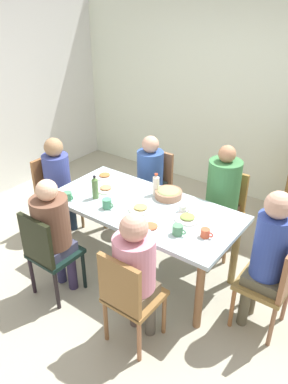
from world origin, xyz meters
TOP-DOWN VIEW (x-y plane):
  - ground_plane at (0.00, 0.00)m, footprint 6.28×6.28m
  - wall_back at (0.00, 2.18)m, footprint 5.47×0.12m
  - dining_table at (0.00, 0.00)m, footprint 1.84×0.89m
  - chair_0 at (-1.30, 0.00)m, footprint 0.40×0.40m
  - person_0 at (-1.21, 0.00)m, footprint 0.30×0.30m
  - chair_1 at (-0.46, 0.82)m, footprint 0.40×0.40m
  - person_1 at (-0.46, 0.73)m, footprint 0.31×0.31m
  - chair_2 at (0.46, 0.82)m, footprint 0.40×0.40m
  - person_2 at (0.46, 0.73)m, footprint 0.34×0.34m
  - chair_3 at (1.30, 0.00)m, footprint 0.40×0.40m
  - person_3 at (1.21, 0.00)m, footprint 0.30×0.30m
  - chair_4 at (-0.46, -0.82)m, footprint 0.40×0.40m
  - person_4 at (-0.46, -0.73)m, footprint 0.33×0.33m
  - chair_5 at (0.46, -0.82)m, footprint 0.40×0.40m
  - person_5 at (0.46, -0.73)m, footprint 0.32×0.32m
  - plate_0 at (-0.51, 0.03)m, footprint 0.22×0.22m
  - plate_1 at (0.45, 0.04)m, footprint 0.24×0.24m
  - plate_2 at (0.28, -0.28)m, footprint 0.23×0.23m
  - plate_3 at (0.02, -0.07)m, footprint 0.23×0.23m
  - plate_4 at (-0.72, 0.24)m, footprint 0.22×0.22m
  - bowl_0 at (0.09, 0.28)m, footprint 0.27×0.27m
  - cup_0 at (0.36, 0.12)m, footprint 0.11×0.07m
  - cup_1 at (0.51, -0.21)m, footprint 0.12×0.09m
  - cup_2 at (0.71, -0.10)m, footprint 0.11×0.08m
  - cup_3 at (-0.67, -0.34)m, footprint 0.12×0.09m
  - cup_4 at (-0.25, -0.24)m, footprint 0.12×0.09m
  - bottle_0 at (-0.04, 0.25)m, footprint 0.06×0.06m
  - bottle_1 at (-0.48, -0.16)m, footprint 0.06×0.06m

SIDE VIEW (x-z plane):
  - ground_plane at x=0.00m, z-range 0.00..0.00m
  - chair_0 at x=-1.30m, z-range 0.06..0.96m
  - chair_1 at x=-0.46m, z-range 0.06..0.96m
  - chair_2 at x=0.46m, z-range 0.06..0.96m
  - chair_3 at x=1.30m, z-range 0.06..0.96m
  - chair_4 at x=-0.46m, z-range 0.06..0.96m
  - chair_5 at x=0.46m, z-range 0.06..0.96m
  - dining_table at x=0.00m, z-range 0.29..1.05m
  - person_1 at x=-0.46m, z-range 0.12..1.25m
  - person_0 at x=-1.21m, z-range 0.12..1.28m
  - person_4 at x=-0.46m, z-range 0.12..1.31m
  - person_5 at x=0.46m, z-range 0.13..1.32m
  - person_2 at x=0.46m, z-range 0.13..1.37m
  - person_3 at x=1.21m, z-range 0.12..1.41m
  - plate_0 at x=-0.51m, z-range 0.75..0.79m
  - plate_1 at x=0.45m, z-range 0.75..0.79m
  - plate_2 at x=0.28m, z-range 0.75..0.79m
  - plate_3 at x=0.02m, z-range 0.75..0.79m
  - plate_4 at x=-0.72m, z-range 0.75..0.79m
  - cup_2 at x=0.71m, z-range 0.75..0.83m
  - cup_0 at x=0.36m, z-range 0.75..0.83m
  - cup_3 at x=-0.67m, z-range 0.75..0.83m
  - bowl_0 at x=0.09m, z-range 0.75..0.84m
  - cup_1 at x=0.51m, z-range 0.75..0.84m
  - cup_4 at x=-0.25m, z-range 0.75..0.85m
  - bottle_0 at x=-0.04m, z-range 0.75..0.98m
  - bottle_1 at x=-0.48m, z-range 0.75..0.99m
  - wall_back at x=0.00m, z-range 0.00..2.60m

